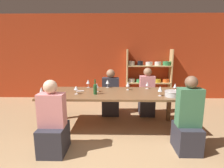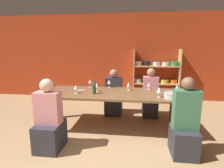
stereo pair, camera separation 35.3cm
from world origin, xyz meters
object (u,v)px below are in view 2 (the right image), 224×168
at_px(wine_glass_white_a, 177,87).
at_px(wine_glass_red_e, 97,85).
at_px(mixing_bowl, 172,95).
at_px(wine_glass_red_f, 159,90).
at_px(person_near_b, 184,127).
at_px(wine_glass_red_d, 76,87).
at_px(cell_phone, 81,90).
at_px(wine_glass_empty_a, 129,85).
at_px(dining_table, 111,96).
at_px(wine_glass_empty_b, 43,88).
at_px(wine_glass_red_c, 90,81).
at_px(person_near_a, 49,124).
at_px(wine_bottle_green, 94,88).
at_px(wine_glass_red_b, 149,85).
at_px(person_far_a, 150,99).
at_px(wine_glass_red_a, 109,82).
at_px(shelf_unit, 156,81).
at_px(person_far_b, 114,98).

relative_size(wine_glass_white_a, wine_glass_red_e, 0.96).
bearing_deg(wine_glass_white_a, mixing_bowl, -113.06).
distance_m(wine_glass_red_f, person_near_b, 0.76).
height_order(wine_glass_red_d, cell_phone, wine_glass_red_d).
bearing_deg(wine_glass_red_d, wine_glass_empty_a, 20.45).
xyz_separation_m(dining_table, mixing_bowl, (1.11, -0.29, 0.13)).
height_order(wine_glass_red_f, wine_glass_empty_b, wine_glass_red_f).
relative_size(wine_glass_red_c, person_near_a, 0.15).
bearing_deg(wine_bottle_green, wine_glass_red_d, 179.57).
relative_size(wine_glass_red_b, wine_glass_empty_a, 0.86).
xyz_separation_m(wine_glass_empty_a, cell_phone, (-0.98, -0.14, -0.12)).
bearing_deg(person_near_b, wine_glass_empty_a, 130.99).
relative_size(person_far_a, person_near_b, 0.97).
bearing_deg(person_far_a, wine_glass_red_d, 32.26).
relative_size(wine_glass_red_a, wine_glass_white_a, 1.04).
distance_m(shelf_unit, person_near_b, 2.94).
bearing_deg(wine_glass_red_b, person_near_a, -143.41).
height_order(wine_glass_empty_a, person_far_a, person_far_a).
bearing_deg(cell_phone, wine_glass_empty_a, 8.14).
bearing_deg(wine_glass_white_a, wine_glass_red_f, -137.30).
relative_size(wine_glass_white_a, wine_glass_empty_b, 1.04).
bearing_deg(shelf_unit, person_near_a, -123.72).
xyz_separation_m(wine_bottle_green, person_near_b, (1.52, -0.63, -0.42)).
bearing_deg(wine_glass_red_f, wine_glass_red_c, 154.27).
xyz_separation_m(wine_bottle_green, wine_glass_red_e, (0.01, 0.20, 0.01)).
bearing_deg(wine_glass_red_f, wine_bottle_green, 175.38).
relative_size(wine_bottle_green, wine_glass_red_b, 1.90).
xyz_separation_m(cell_phone, person_far_a, (1.49, 0.72, -0.33)).
bearing_deg(wine_glass_red_f, wine_glass_white_a, 42.70).
distance_m(wine_glass_empty_b, person_near_b, 2.58).
bearing_deg(person_near_b, person_far_a, 102.97).
height_order(dining_table, person_far_b, person_far_b).
xyz_separation_m(wine_glass_red_f, person_near_a, (-1.78, -0.62, -0.46)).
xyz_separation_m(wine_glass_red_a, wine_glass_red_c, (-0.43, -0.01, 0.00)).
xyz_separation_m(dining_table, wine_glass_white_a, (1.28, 0.11, 0.19)).
bearing_deg(shelf_unit, wine_bottle_green, -122.01).
bearing_deg(person_near_a, wine_glass_empty_b, 123.72).
distance_m(wine_glass_red_e, cell_phone, 0.37).
bearing_deg(wine_glass_red_d, person_near_b, -18.54).
xyz_separation_m(cell_phone, person_far_b, (0.59, 0.77, -0.36)).
distance_m(mixing_bowl, person_far_b, 1.68).
bearing_deg(wine_glass_empty_a, wine_glass_red_d, -159.55).
relative_size(shelf_unit, wine_glass_red_b, 10.71).
relative_size(wine_glass_empty_a, person_far_b, 0.16).
height_order(wine_glass_red_b, wine_glass_empty_a, wine_glass_empty_a).
bearing_deg(wine_bottle_green, wine_glass_red_b, 25.25).
distance_m(shelf_unit, wine_glass_red_f, 2.43).
distance_m(wine_glass_red_d, wine_glass_empty_b, 0.63).
distance_m(mixing_bowl, wine_glass_red_d, 1.79).
bearing_deg(shelf_unit, wine_glass_red_a, -125.91).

